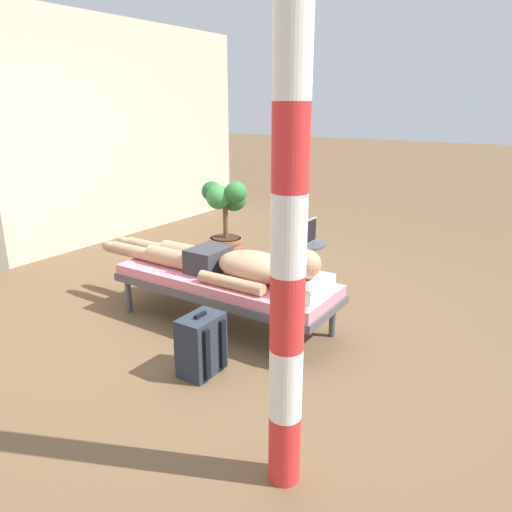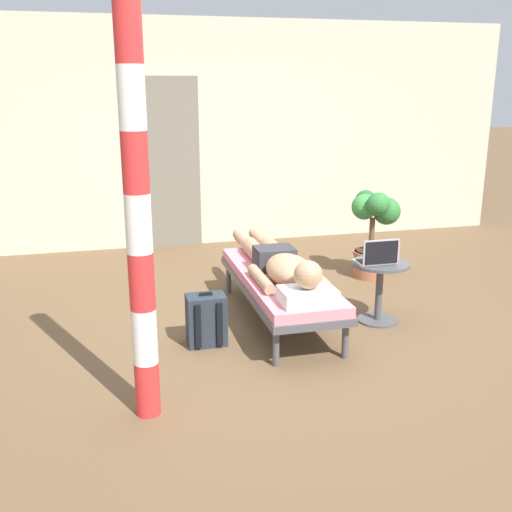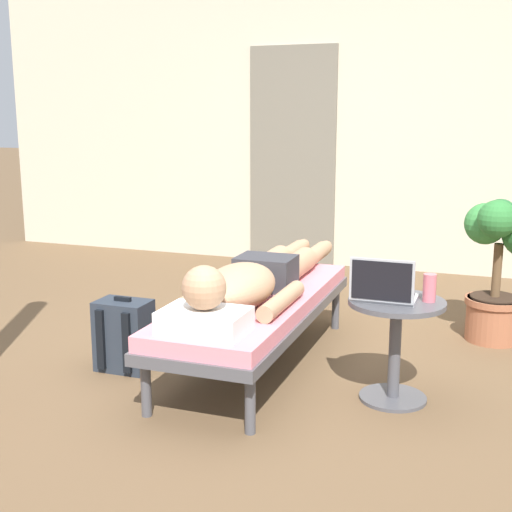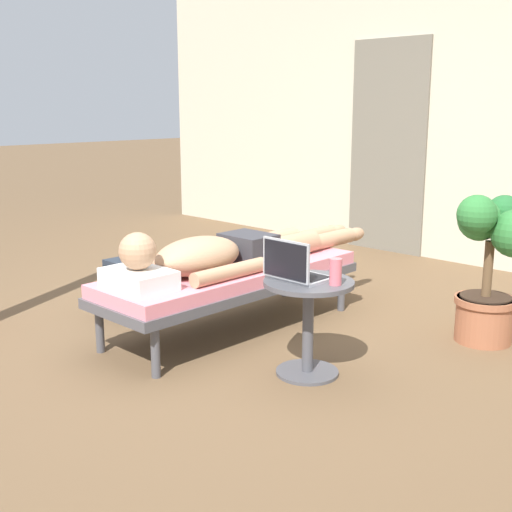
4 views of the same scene
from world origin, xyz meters
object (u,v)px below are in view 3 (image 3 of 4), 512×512
(potted_plant, at_px, (500,261))
(lounge_chair, at_px, (257,307))
(side_table, at_px, (396,332))
(laptop, at_px, (383,290))
(drink_glass, at_px, (430,288))
(backpack, at_px, (125,336))
(person_reclining, at_px, (255,280))

(potted_plant, bearing_deg, lounge_chair, -144.06)
(side_table, bearing_deg, laptop, -139.48)
(drink_glass, bearing_deg, side_table, -168.44)
(side_table, height_order, backpack, side_table)
(backpack, bearing_deg, person_reclining, 22.12)
(person_reclining, bearing_deg, backpack, -157.88)
(person_reclining, bearing_deg, drink_glass, -8.82)
(person_reclining, height_order, backpack, person_reclining)
(drink_glass, height_order, potted_plant, potted_plant)
(laptop, distance_m, potted_plant, 1.31)
(lounge_chair, relative_size, person_reclining, 0.85)
(side_table, bearing_deg, backpack, -176.31)
(side_table, xyz_separation_m, potted_plant, (0.47, 1.15, 0.17))
(drink_glass, relative_size, potted_plant, 0.15)
(lounge_chair, distance_m, side_table, 0.84)
(side_table, distance_m, laptop, 0.24)
(side_table, relative_size, potted_plant, 0.57)
(lounge_chair, relative_size, laptop, 5.92)
(drink_glass, relative_size, backpack, 0.33)
(side_table, xyz_separation_m, laptop, (-0.06, -0.05, 0.23))
(side_table, bearing_deg, person_reclining, 167.52)
(side_table, relative_size, drink_glass, 3.79)
(lounge_chair, xyz_separation_m, drink_glass, (0.97, -0.19, 0.25))
(laptop, distance_m, backpack, 1.49)
(person_reclining, relative_size, drink_glass, 15.73)
(laptop, distance_m, drink_glass, 0.23)
(potted_plant, bearing_deg, backpack, -147.66)
(lounge_chair, bearing_deg, backpack, -155.27)
(laptop, bearing_deg, potted_plant, 66.27)
(person_reclining, height_order, laptop, laptop)
(person_reclining, xyz_separation_m, potted_plant, (1.28, 0.97, 0.00))
(person_reclining, xyz_separation_m, laptop, (0.76, -0.23, 0.07))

